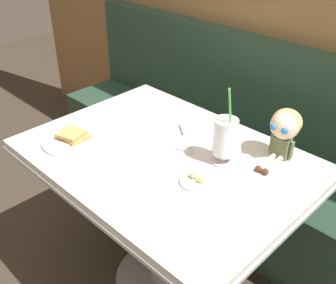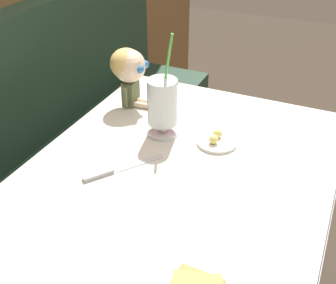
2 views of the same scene
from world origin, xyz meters
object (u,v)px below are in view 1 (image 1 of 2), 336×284
(seated_doll, at_px, (285,127))
(milkshake_glass, at_px, (225,139))
(toast_plate, at_px, (73,139))
(butter_saucer, at_px, (197,181))
(butter_knife, at_px, (185,134))

(seated_doll, bearing_deg, milkshake_glass, -126.25)
(toast_plate, bearing_deg, seated_doll, 37.10)
(toast_plate, bearing_deg, butter_saucer, 15.27)
(butter_saucer, relative_size, seated_doll, 0.54)
(toast_plate, height_order, butter_saucer, toast_plate)
(toast_plate, bearing_deg, butter_knife, 51.59)
(milkshake_glass, relative_size, seated_doll, 1.42)
(butter_saucer, distance_m, seated_doll, 0.39)
(butter_knife, xyz_separation_m, seated_doll, (0.37, 0.14, 0.12))
(toast_plate, bearing_deg, milkshake_glass, 31.05)
(toast_plate, xyz_separation_m, butter_saucer, (0.54, 0.15, -0.00))
(toast_plate, distance_m, butter_saucer, 0.56)
(seated_doll, bearing_deg, toast_plate, -142.90)
(toast_plate, relative_size, butter_saucer, 2.08)
(butter_knife, bearing_deg, seated_doll, 20.24)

